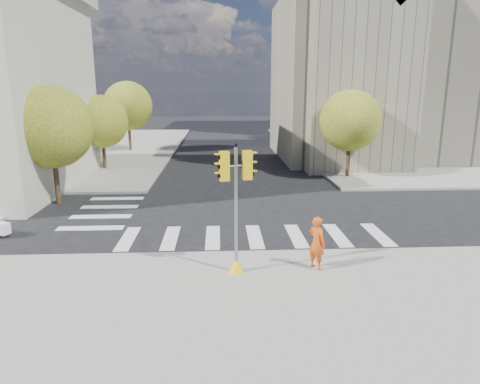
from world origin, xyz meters
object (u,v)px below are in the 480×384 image
lamp_far (306,104)px  photographer (317,243)px  traffic_signal (236,220)px  lamp_near (342,110)px

lamp_far → photographer: bearing=-100.6°
traffic_signal → photographer: size_ratio=2.34×
lamp_near → lamp_far: (0.00, 14.00, 0.00)m
lamp_far → photographer: lamp_far is taller
lamp_far → traffic_signal: lamp_far is taller
photographer → lamp_far: bearing=-48.5°
lamp_near → photographer: bearing=-107.7°
lamp_near → photographer: lamp_near is taller
lamp_near → photographer: (-6.29, -19.75, -3.50)m
traffic_signal → photographer: bearing=-9.8°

